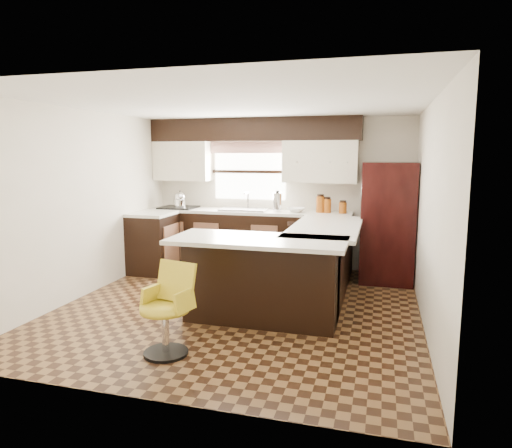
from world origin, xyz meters
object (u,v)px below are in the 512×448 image
(peninsula_long, at_px, (321,264))
(bar_chair, at_px, (165,310))
(peninsula_return, at_px, (262,281))
(refrigerator, at_px, (388,223))

(peninsula_long, bearing_deg, bar_chair, -119.32)
(peninsula_return, relative_size, refrigerator, 0.96)
(peninsula_return, xyz_separation_m, refrigerator, (1.34, 2.03, 0.41))
(bar_chair, bearing_deg, refrigerator, 71.71)
(peninsula_long, height_order, peninsula_return, same)
(peninsula_long, relative_size, peninsula_return, 1.18)
(peninsula_long, relative_size, bar_chair, 2.31)
(refrigerator, relative_size, bar_chair, 2.04)
(bar_chair, bearing_deg, peninsula_return, 73.77)
(peninsula_return, height_order, bar_chair, peninsula_return)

